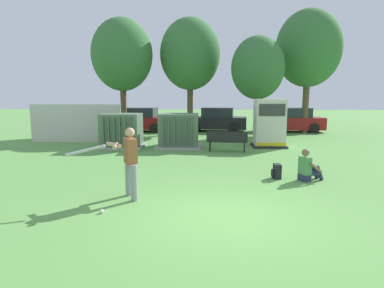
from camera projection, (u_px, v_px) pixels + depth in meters
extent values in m
plane|color=#5B9947|center=(227.00, 216.00, 6.99)|extent=(96.00, 96.00, 0.00)
cube|color=beige|center=(75.00, 123.00, 17.59)|extent=(4.80, 0.12, 2.00)
cube|color=#9E9B93|center=(122.00, 146.00, 15.96)|extent=(2.10, 1.70, 0.12)
cube|color=#567056|center=(122.00, 129.00, 15.84)|extent=(1.80, 1.40, 1.50)
cube|color=#495F49|center=(103.00, 131.00, 15.13)|extent=(0.06, 0.12, 1.27)
cube|color=#495F49|center=(109.00, 131.00, 15.11)|extent=(0.06, 0.12, 1.27)
cube|color=#495F49|center=(114.00, 131.00, 15.10)|extent=(0.06, 0.12, 1.27)
cube|color=#495F49|center=(120.00, 131.00, 15.09)|extent=(0.06, 0.12, 1.27)
cube|color=#495F49|center=(126.00, 131.00, 15.07)|extent=(0.06, 0.12, 1.27)
cube|color=#495F49|center=(131.00, 131.00, 15.06)|extent=(0.06, 0.12, 1.27)
cube|color=#9E9B93|center=(179.00, 146.00, 15.94)|extent=(2.10, 1.70, 0.12)
cube|color=#567056|center=(179.00, 129.00, 15.82)|extent=(1.80, 1.40, 1.50)
cube|color=#495F49|center=(163.00, 131.00, 15.11)|extent=(0.06, 0.12, 1.27)
cube|color=#495F49|center=(169.00, 131.00, 15.09)|extent=(0.06, 0.12, 1.27)
cube|color=#495F49|center=(174.00, 131.00, 15.08)|extent=(0.06, 0.12, 1.27)
cube|color=#495F49|center=(180.00, 131.00, 15.07)|extent=(0.06, 0.12, 1.27)
cube|color=#495F49|center=(186.00, 131.00, 15.05)|extent=(0.06, 0.12, 1.27)
cube|color=#495F49|center=(191.00, 131.00, 15.04)|extent=(0.06, 0.12, 1.27)
cube|color=#262626|center=(269.00, 146.00, 16.24)|extent=(1.60, 1.40, 0.10)
cube|color=beige|center=(269.00, 122.00, 16.07)|extent=(1.40, 1.20, 2.20)
cube|color=#383838|center=(272.00, 110.00, 15.37)|extent=(1.19, 0.04, 0.55)
cube|color=yellow|center=(271.00, 144.00, 15.61)|extent=(1.33, 0.04, 0.16)
cube|color=black|center=(227.00, 141.00, 14.81)|extent=(1.83, 0.56, 0.05)
cube|color=black|center=(227.00, 136.00, 14.59)|extent=(1.80, 0.20, 0.44)
cylinder|color=black|center=(210.00, 146.00, 15.08)|extent=(0.06, 0.06, 0.42)
cylinder|color=black|center=(244.00, 147.00, 14.87)|extent=(0.06, 0.06, 0.42)
cylinder|color=black|center=(210.00, 147.00, 14.81)|extent=(0.06, 0.06, 0.42)
cylinder|color=black|center=(244.00, 148.00, 14.60)|extent=(0.06, 0.06, 0.42)
cylinder|color=gray|center=(134.00, 183.00, 7.95)|extent=(0.16, 0.16, 0.88)
cylinder|color=gray|center=(128.00, 178.00, 8.37)|extent=(0.16, 0.16, 0.88)
cube|color=brown|center=(130.00, 151.00, 8.05)|extent=(0.41, 0.47, 0.60)
sphere|color=tan|center=(130.00, 132.00, 7.98)|extent=(0.23, 0.23, 0.23)
cylinder|color=tan|center=(116.00, 146.00, 7.78)|extent=(0.18, 0.55, 0.09)
cylinder|color=tan|center=(114.00, 145.00, 7.94)|extent=(0.47, 0.42, 0.09)
cylinder|color=#B2B2B7|center=(85.00, 151.00, 7.57)|extent=(0.77, 0.47, 0.21)
sphere|color=#B2B2B7|center=(104.00, 146.00, 7.75)|extent=(0.08, 0.08, 0.08)
sphere|color=white|center=(102.00, 211.00, 7.15)|extent=(0.09, 0.09, 0.09)
cube|color=#282D4C|center=(304.00, 177.00, 9.83)|extent=(0.35, 0.40, 0.20)
cube|color=#4C8C4C|center=(305.00, 166.00, 9.78)|extent=(0.34, 0.42, 0.52)
sphere|color=brown|center=(306.00, 152.00, 9.72)|extent=(0.22, 0.22, 0.22)
cylinder|color=#282D4C|center=(309.00, 172.00, 9.98)|extent=(0.47, 0.29, 0.13)
cylinder|color=#282D4C|center=(315.00, 171.00, 10.05)|extent=(0.32, 0.22, 0.46)
cylinder|color=#282D4C|center=(313.00, 174.00, 9.79)|extent=(0.47, 0.29, 0.13)
cylinder|color=#282D4C|center=(319.00, 173.00, 9.86)|extent=(0.32, 0.22, 0.46)
cylinder|color=brown|center=(306.00, 165.00, 10.07)|extent=(0.41, 0.23, 0.32)
cylinder|color=brown|center=(316.00, 168.00, 9.64)|extent=(0.41, 0.23, 0.32)
cube|color=black|center=(277.00, 171.00, 10.10)|extent=(0.21, 0.33, 0.44)
cube|color=black|center=(273.00, 173.00, 10.11)|extent=(0.07, 0.23, 0.22)
cylinder|color=brown|center=(124.00, 110.00, 21.11)|extent=(0.38, 0.38, 3.05)
ellipsoid|color=#387038|center=(122.00, 55.00, 20.60)|extent=(3.75, 3.75, 4.46)
cylinder|color=brown|center=(190.00, 109.00, 21.86)|extent=(0.38, 0.38, 3.12)
ellipsoid|color=#387038|center=(190.00, 54.00, 21.34)|extent=(3.85, 3.85, 4.57)
cylinder|color=#4C3828|center=(256.00, 116.00, 19.75)|extent=(0.31, 0.31, 2.49)
ellipsoid|color=#387038|center=(258.00, 68.00, 19.34)|extent=(3.07, 3.07, 3.65)
cylinder|color=brown|center=(305.00, 107.00, 21.74)|extent=(0.41, 0.41, 3.34)
ellipsoid|color=#387038|center=(308.00, 48.00, 21.19)|extent=(4.11, 4.11, 4.88)
cube|color=maroon|center=(139.00, 123.00, 22.83)|extent=(4.31, 2.01, 0.80)
cube|color=#262B33|center=(140.00, 112.00, 22.71)|extent=(2.21, 1.71, 0.64)
cylinder|color=black|center=(116.00, 128.00, 22.20)|extent=(0.65, 0.27, 0.64)
cylinder|color=black|center=(124.00, 125.00, 23.87)|extent=(0.65, 0.27, 0.64)
cylinder|color=black|center=(154.00, 128.00, 21.88)|extent=(0.65, 0.27, 0.64)
cylinder|color=black|center=(160.00, 126.00, 23.54)|extent=(0.65, 0.27, 0.64)
cube|color=black|center=(216.00, 123.00, 22.97)|extent=(4.37, 2.17, 0.80)
cube|color=#262B33|center=(218.00, 112.00, 22.84)|extent=(2.26, 1.79, 0.64)
cylinder|color=black|center=(195.00, 127.00, 22.39)|extent=(0.66, 0.29, 0.64)
cylinder|color=black|center=(199.00, 125.00, 24.05)|extent=(0.66, 0.29, 0.64)
cylinder|color=black|center=(234.00, 128.00, 21.96)|extent=(0.66, 0.29, 0.64)
cylinder|color=black|center=(235.00, 126.00, 23.62)|extent=(0.66, 0.29, 0.64)
cube|color=maroon|center=(291.00, 123.00, 22.56)|extent=(4.23, 1.79, 0.80)
cube|color=#262B33|center=(294.00, 113.00, 22.45)|extent=(2.13, 1.60, 0.64)
cylinder|color=black|center=(274.00, 128.00, 21.80)|extent=(0.64, 0.23, 0.64)
cylinder|color=black|center=(269.00, 126.00, 23.48)|extent=(0.64, 0.23, 0.64)
cylinder|color=black|center=(314.00, 128.00, 21.72)|extent=(0.64, 0.23, 0.64)
cylinder|color=black|center=(306.00, 126.00, 23.40)|extent=(0.64, 0.23, 0.64)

